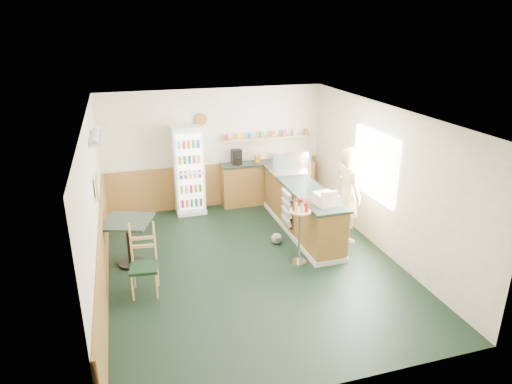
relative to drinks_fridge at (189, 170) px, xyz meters
name	(u,v)px	position (x,y,z in m)	size (l,w,h in m)	color
ground	(252,265)	(0.66, -2.74, -0.98)	(6.00, 6.00, 0.00)	black
room_envelope	(228,172)	(0.43, -2.01, 0.55)	(5.04, 6.02, 2.72)	#EFE6CC
service_counter	(301,210)	(2.01, -1.67, -0.52)	(0.68, 3.01, 1.01)	#A06933
back_counter	(267,180)	(1.84, 0.06, -0.43)	(2.24, 0.42, 1.69)	#A06933
drinks_fridge	(189,170)	(0.00, 0.00, 0.00)	(0.65, 0.54, 1.96)	white
display_case	(290,164)	(2.01, -0.98, 0.25)	(0.79, 0.41, 0.45)	silver
cash_register	(325,199)	(2.01, -2.74, 0.13)	(0.35, 0.37, 0.20)	beige
shopkeeper	(348,195)	(2.71, -2.26, -0.04)	(0.63, 0.45, 1.88)	tan
condiment_stand	(300,223)	(1.48, -2.88, -0.20)	(0.38, 0.38, 1.18)	silver
newspaper_rack	(287,209)	(1.65, -1.78, -0.39)	(0.09, 0.45, 0.71)	black
cafe_table	(128,234)	(-1.39, -2.09, -0.37)	(1.00, 1.00, 0.86)	black
cafe_chair	(143,257)	(-1.21, -3.00, -0.38)	(0.48, 0.48, 1.15)	black
dog_doorstop	(277,238)	(1.35, -2.07, -0.86)	(0.21, 0.27, 0.25)	gray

